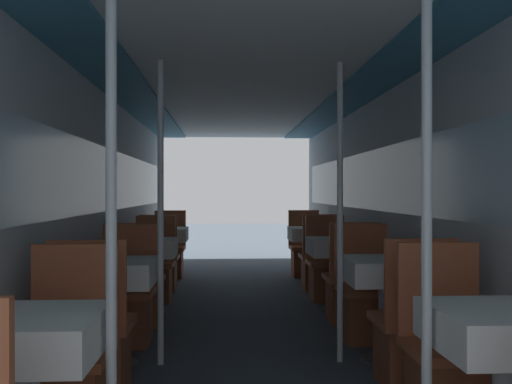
{
  "coord_description": "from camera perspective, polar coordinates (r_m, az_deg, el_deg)",
  "views": [
    {
      "loc": [
        -0.19,
        -1.58,
        1.23
      ],
      "look_at": [
        0.05,
        2.84,
        1.23
      ],
      "focal_mm": 40.0,
      "sensor_mm": 36.0,
      "label": 1
    }
  ],
  "objects": [
    {
      "name": "dining_table_left_2",
      "position": [
        5.93,
        -10.88,
        -5.91
      ],
      "size": [
        0.59,
        0.59,
        0.74
      ],
      "color": "#4C4C51",
      "rests_on": "ground_plane"
    },
    {
      "name": "support_pole_right_1",
      "position": [
        4.17,
        8.39,
        -1.97
      ],
      "size": [
        0.04,
        0.04,
        2.17
      ],
      "color": "silver",
      "rests_on": "ground_plane"
    },
    {
      "name": "chair_left_far_2",
      "position": [
        6.55,
        -10.19,
        -8.25
      ],
      "size": [
        0.45,
        0.45,
        0.95
      ],
      "rotation": [
        0.0,
        0.0,
        3.14
      ],
      "color": "brown",
      "rests_on": "ground_plane"
    },
    {
      "name": "chair_left_far_3",
      "position": [
        8.29,
        -8.69,
        -6.49
      ],
      "size": [
        0.45,
        0.45,
        0.95
      ],
      "rotation": [
        0.0,
        0.0,
        3.14
      ],
      "color": "brown",
      "rests_on": "ground_plane"
    },
    {
      "name": "ceiling_panel",
      "position": [
        5.28,
        -1.07,
        10.73
      ],
      "size": [
        2.71,
        10.01,
        0.07
      ],
      "color": "silver",
      "rests_on": "wall_left"
    },
    {
      "name": "wall_left",
      "position": [
        5.32,
        -15.83,
        -1.15
      ],
      "size": [
        0.05,
        10.01,
        2.17
      ],
      "color": "silver",
      "rests_on": "ground_plane"
    },
    {
      "name": "support_pole_left_0",
      "position": [
        2.36,
        -14.29,
        -3.55
      ],
      "size": [
        0.04,
        0.04,
        2.17
      ],
      "color": "silver",
      "rests_on": "ground_plane"
    },
    {
      "name": "chair_right_near_2",
      "position": [
        5.48,
        9.37,
        -9.88
      ],
      "size": [
        0.45,
        0.45,
        0.95
      ],
      "color": "brown",
      "rests_on": "ground_plane"
    },
    {
      "name": "support_pole_left_1",
      "position": [
        4.11,
        -9.52,
        -2.0
      ],
      "size": [
        0.04,
        0.04,
        2.17
      ],
      "color": "silver",
      "rests_on": "ground_plane"
    },
    {
      "name": "chair_right_far_1",
      "position": [
        4.9,
        10.95,
        -11.08
      ],
      "size": [
        0.45,
        0.45,
        0.95
      ],
      "rotation": [
        0.0,
        0.0,
        3.14
      ],
      "color": "brown",
      "rests_on": "ground_plane"
    },
    {
      "name": "chair_right_near_1",
      "position": [
        3.81,
        15.35,
        -14.33
      ],
      "size": [
        0.45,
        0.45,
        0.95
      ],
      "color": "brown",
      "rests_on": "ground_plane"
    },
    {
      "name": "dining_table_left_1",
      "position": [
        4.2,
        -14.15,
        -8.39
      ],
      "size": [
        0.59,
        0.59,
        0.74
      ],
      "color": "#4C4C51",
      "rests_on": "ground_plane"
    },
    {
      "name": "dining_table_right_1",
      "position": [
        4.29,
        12.86,
        -8.22
      ],
      "size": [
        0.59,
        0.59,
        0.74
      ],
      "color": "#4C4C51",
      "rests_on": "ground_plane"
    },
    {
      "name": "chair_right_far_3",
      "position": [
        8.33,
        4.96,
        -6.45
      ],
      "size": [
        0.45,
        0.45,
        0.95
      ],
      "rotation": [
        0.0,
        0.0,
        3.14
      ],
      "color": "brown",
      "rests_on": "ground_plane"
    },
    {
      "name": "dining_table_left_3",
      "position": [
        7.68,
        -9.11,
        -4.54
      ],
      "size": [
        0.59,
        0.59,
        0.74
      ],
      "color": "#4C4C51",
      "rests_on": "ground_plane"
    },
    {
      "name": "chair_left_far_1",
      "position": [
        4.82,
        -12.81,
        -11.26
      ],
      "size": [
        0.45,
        0.45,
        0.95
      ],
      "rotation": [
        0.0,
        0.0,
        3.14
      ],
      "color": "brown",
      "rests_on": "ground_plane"
    },
    {
      "name": "chair_left_far_0",
      "position": [
        3.14,
        -18.47,
        -17.47
      ],
      "size": [
        0.45,
        0.45,
        0.95
      ],
      "rotation": [
        0.0,
        0.0,
        3.14
      ],
      "color": "brown",
      "rests_on": "ground_plane"
    },
    {
      "name": "chair_left_near_3",
      "position": [
        7.14,
        -9.59,
        -7.55
      ],
      "size": [
        0.45,
        0.45,
        0.95
      ],
      "color": "brown",
      "rests_on": "ground_plane"
    },
    {
      "name": "dining_table_right_2",
      "position": [
        6.0,
        8.16,
        -5.84
      ],
      "size": [
        0.59,
        0.59,
        0.74
      ],
      "color": "#4C4C51",
      "rests_on": "ground_plane"
    },
    {
      "name": "chair_left_near_2",
      "position": [
        5.41,
        -11.72,
        -10.01
      ],
      "size": [
        0.45,
        0.45,
        0.95
      ],
      "color": "brown",
      "rests_on": "ground_plane"
    },
    {
      "name": "support_pole_right_0",
      "position": [
        2.46,
        16.7,
        -3.4
      ],
      "size": [
        0.04,
        0.04,
        2.17
      ],
      "color": "silver",
      "rests_on": "ground_plane"
    },
    {
      "name": "dining_table_right_3",
      "position": [
        7.73,
        5.57,
        -4.51
      ],
      "size": [
        0.59,
        0.59,
        0.74
      ],
      "color": "#4C4C51",
      "rests_on": "ground_plane"
    },
    {
      "name": "wall_right",
      "position": [
        5.42,
        13.41,
        -1.12
      ],
      "size": [
        0.05,
        10.01,
        2.17
      ],
      "color": "silver",
      "rests_on": "ground_plane"
    },
    {
      "name": "chair_left_near_1",
      "position": [
        3.71,
        -15.91,
        -14.73
      ],
      "size": [
        0.45,
        0.45,
        0.95
      ],
      "color": "brown",
      "rests_on": "ground_plane"
    },
    {
      "name": "dining_table_right_0",
      "position": [
        2.66,
        23.73,
        -13.36
      ],
      "size": [
        0.59,
        0.59,
        0.74
      ],
      "color": "#4C4C51",
      "rests_on": "ground_plane"
    },
    {
      "name": "chair_right_far_2",
      "position": [
        6.6,
        7.16,
        -8.17
      ],
      "size": [
        0.45,
        0.45,
        0.95
      ],
      "rotation": [
        0.0,
        0.0,
        3.14
      ],
      "color": "brown",
      "rests_on": "ground_plane"
    },
    {
      "name": "chair_right_far_0",
      "position": [
        3.26,
        18.89,
        -16.83
      ],
      "size": [
        0.45,
        0.45,
        0.95
      ],
      "rotation": [
        0.0,
        0.0,
        3.14
      ],
      "color": "brown",
      "rests_on": "ground_plane"
    },
    {
      "name": "dining_table_left_0",
      "position": [
        2.52,
        -22.07,
        -14.15
      ],
      "size": [
        0.59,
        0.59,
        0.74
      ],
      "color": "#4C4C51",
      "rests_on": "ground_plane"
    },
    {
      "name": "chair_right_near_3",
      "position": [
        7.2,
        6.28,
        -7.49
      ],
      "size": [
        0.45,
        0.45,
        0.95
      ],
      "color": "brown",
      "rests_on": "ground_plane"
    }
  ]
}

